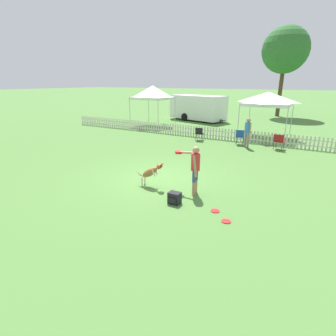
# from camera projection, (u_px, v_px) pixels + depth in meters

# --- Properties ---
(ground_plane) EXTENTS (240.00, 240.00, 0.00)m
(ground_plane) POSITION_uv_depth(u_px,v_px,m) (160.00, 179.00, 9.69)
(ground_plane) COLOR #4C7A38
(handler_person) EXTENTS (0.98, 0.56, 1.56)m
(handler_person) POSITION_uv_depth(u_px,v_px,m) (194.00, 165.00, 8.17)
(handler_person) COLOR tan
(handler_person) RESTS_ON ground_plane
(leaping_dog) EXTENTS (1.06, 0.37, 0.89)m
(leaping_dog) POSITION_uv_depth(u_px,v_px,m) (151.00, 172.00, 8.88)
(leaping_dog) COLOR olive
(leaping_dog) RESTS_ON ground_plane
(frisbee_near_handler) EXTENTS (0.24, 0.24, 0.02)m
(frisbee_near_handler) POSITION_uv_depth(u_px,v_px,m) (226.00, 221.00, 6.75)
(frisbee_near_handler) COLOR red
(frisbee_near_handler) RESTS_ON ground_plane
(frisbee_near_dog) EXTENTS (0.24, 0.24, 0.02)m
(frisbee_near_dog) POSITION_uv_depth(u_px,v_px,m) (215.00, 211.00, 7.29)
(frisbee_near_dog) COLOR red
(frisbee_near_dog) RESTS_ON ground_plane
(backpack_on_grass) EXTENTS (0.35, 0.30, 0.34)m
(backpack_on_grass) POSITION_uv_depth(u_px,v_px,m) (174.00, 198.00, 7.72)
(backpack_on_grass) COLOR black
(backpack_on_grass) RESTS_ON ground_plane
(picket_fence) EXTENTS (25.05, 0.04, 0.72)m
(picket_fence) POSITION_uv_depth(u_px,v_px,m) (227.00, 134.00, 15.95)
(picket_fence) COLOR beige
(picket_fence) RESTS_ON ground_plane
(folding_chair_blue_left) EXTENTS (0.51, 0.53, 0.86)m
(folding_chair_blue_left) POSITION_uv_depth(u_px,v_px,m) (240.00, 136.00, 14.83)
(folding_chair_blue_left) COLOR #333338
(folding_chair_blue_left) RESTS_ON ground_plane
(folding_chair_center) EXTENTS (0.54, 0.56, 0.83)m
(folding_chair_center) POSITION_uv_depth(u_px,v_px,m) (279.00, 140.00, 13.73)
(folding_chair_center) COLOR #333338
(folding_chair_center) RESTS_ON ground_plane
(folding_chair_green_right) EXTENTS (0.53, 0.54, 0.80)m
(folding_chair_green_right) POSITION_uv_depth(u_px,v_px,m) (199.00, 133.00, 15.89)
(folding_chair_green_right) COLOR #333338
(folding_chair_green_right) RESTS_ON ground_plane
(canopy_tent_main) EXTENTS (2.70, 2.70, 3.13)m
(canopy_tent_main) POSITION_uv_depth(u_px,v_px,m) (153.00, 93.00, 20.85)
(canopy_tent_main) COLOR #B2B2B2
(canopy_tent_main) RESTS_ON ground_plane
(canopy_tent_secondary) EXTENTS (2.83, 2.83, 2.82)m
(canopy_tent_secondary) POSITION_uv_depth(u_px,v_px,m) (268.00, 99.00, 16.52)
(canopy_tent_secondary) COLOR #B2B2B2
(canopy_tent_secondary) RESTS_ON ground_plane
(spectator_standing) EXTENTS (0.38, 0.27, 1.60)m
(spectator_standing) POSITION_uv_depth(u_px,v_px,m) (248.00, 130.00, 14.05)
(spectator_standing) COLOR #7A705B
(spectator_standing) RESTS_ON ground_plane
(equipment_trailer) EXTENTS (6.03, 3.42, 2.23)m
(equipment_trailer) POSITION_uv_depth(u_px,v_px,m) (198.00, 107.00, 23.94)
(equipment_trailer) COLOR white
(equipment_trailer) RESTS_ON ground_plane
(tree_left_grove) EXTENTS (4.41, 4.41, 8.55)m
(tree_left_grove) POSITION_uv_depth(u_px,v_px,m) (285.00, 50.00, 25.31)
(tree_left_grove) COLOR #4C3823
(tree_left_grove) RESTS_ON ground_plane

